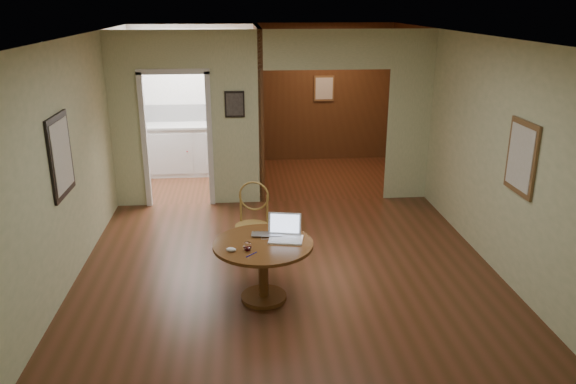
{
  "coord_description": "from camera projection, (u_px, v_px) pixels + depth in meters",
  "views": [
    {
      "loc": [
        -0.53,
        -6.08,
        3.1
      ],
      "look_at": [
        -0.02,
        -0.2,
        1.08
      ],
      "focal_mm": 35.0,
      "sensor_mm": 36.0,
      "label": 1
    }
  ],
  "objects": [
    {
      "name": "open_laptop",
      "position": [
        285.0,
        232.0,
        6.04
      ],
      "size": [
        0.4,
        0.37,
        0.25
      ],
      "rotation": [
        0.0,
        0.0,
        -0.2
      ],
      "color": "silver",
      "rests_on": "dining_table"
    },
    {
      "name": "kitchen_cabinet",
      "position": [
        197.0,
        149.0,
        10.47
      ],
      "size": [
        2.06,
        0.6,
        0.94
      ],
      "color": "silver",
      "rests_on": "ground"
    },
    {
      "name": "chair",
      "position": [
        253.0,
        217.0,
        6.96
      ],
      "size": [
        0.5,
        0.5,
        0.99
      ],
      "rotation": [
        0.0,
        0.0,
        -0.23
      ],
      "color": "olive",
      "rests_on": "ground"
    },
    {
      "name": "grocery_bag",
      "position": [
        239.0,
        115.0,
        10.33
      ],
      "size": [
        0.37,
        0.33,
        0.32
      ],
      "primitive_type": "ellipsoid",
      "rotation": [
        0.0,
        0.0,
        -0.23
      ],
      "color": "beige",
      "rests_on": "kitchen_cabinet"
    },
    {
      "name": "dining_table",
      "position": [
        263.0,
        258.0,
        5.99
      ],
      "size": [
        1.07,
        1.07,
        0.67
      ],
      "rotation": [
        0.0,
        0.0,
        -0.02
      ],
      "color": "#5B3216",
      "rests_on": "ground"
    },
    {
      "name": "floor",
      "position": [
        288.0,
        271.0,
        6.77
      ],
      "size": [
        5.0,
        5.0,
        0.0
      ],
      "primitive_type": "plane",
      "color": "#442713",
      "rests_on": "ground"
    },
    {
      "name": "pen",
      "position": [
        252.0,
        254.0,
        5.65
      ],
      "size": [
        0.11,
        0.12,
        0.01
      ],
      "primitive_type": "cylinder",
      "rotation": [
        0.0,
        1.57,
        0.79
      ],
      "color": "#0D0D5F",
      "rests_on": "dining_table"
    },
    {
      "name": "closed_laptop",
      "position": [
        267.0,
        236.0,
        6.06
      ],
      "size": [
        0.36,
        0.25,
        0.03
      ],
      "primitive_type": "imported",
      "rotation": [
        0.0,
        0.0,
        -0.1
      ],
      "color": "#A8A8AC",
      "rests_on": "dining_table"
    },
    {
      "name": "mouse",
      "position": [
        231.0,
        250.0,
        5.72
      ],
      "size": [
        0.11,
        0.08,
        0.04
      ],
      "primitive_type": "ellipsoid",
      "rotation": [
        0.0,
        0.0,
        -0.22
      ],
      "color": "silver",
      "rests_on": "dining_table"
    },
    {
      "name": "room_shell",
      "position": [
        243.0,
        117.0,
        9.24
      ],
      "size": [
        5.2,
        7.5,
        5.0
      ],
      "color": "white",
      "rests_on": "ground"
    },
    {
      "name": "wine_glass",
      "position": [
        247.0,
        246.0,
        5.74
      ],
      "size": [
        0.09,
        0.09,
        0.1
      ],
      "primitive_type": null,
      "color": "white",
      "rests_on": "dining_table"
    }
  ]
}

